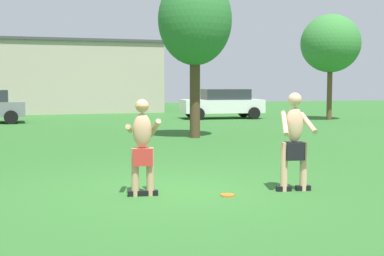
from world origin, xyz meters
TOP-DOWN VIEW (x-y plane):
  - ground_plane at (0.00, 0.00)m, footprint 80.00×80.00m
  - player_with_cap at (-0.55, -0.20)m, footprint 0.60×0.62m
  - player_in_black at (2.10, -0.64)m, footprint 0.68×0.63m
  - frisbee at (0.82, -0.66)m, footprint 0.24×0.24m
  - car_white_mid_lot at (7.87, 17.67)m, footprint 4.46×2.38m
  - outbuilding_behind_lot at (-0.54, 27.41)m, footprint 14.28×7.01m
  - tree_left_field at (3.30, 8.63)m, footprint 2.55×2.55m
  - tree_behind_players at (12.73, 14.98)m, footprint 3.05×3.05m

SIDE VIEW (x-z plane):
  - ground_plane at x=0.00m, z-range 0.00..0.00m
  - frisbee at x=0.82m, z-range 0.00..0.03m
  - car_white_mid_lot at x=7.87m, z-range 0.03..1.61m
  - player_with_cap at x=-0.55m, z-range 0.07..1.73m
  - player_in_black at x=2.10m, z-range 0.05..1.80m
  - outbuilding_behind_lot at x=-0.54m, z-range 0.01..4.63m
  - tree_behind_players at x=12.73m, z-range 1.21..6.62m
  - tree_left_field at x=3.30m, z-range 1.21..6.86m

